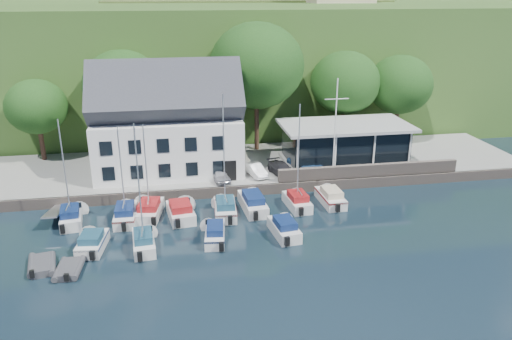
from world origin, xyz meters
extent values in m
plane|color=black|center=(0.00, 0.00, 0.00)|extent=(180.00, 180.00, 0.00)
cube|color=gray|center=(0.00, 17.50, 0.50)|extent=(60.00, 13.00, 1.00)
cube|color=#6D6057|center=(0.00, 11.00, 0.50)|extent=(60.00, 0.30, 1.00)
cube|color=#355620|center=(0.00, 62.00, 8.00)|extent=(160.00, 75.00, 16.00)
cube|color=#546231|center=(8.00, 70.00, 16.15)|extent=(50.00, 30.00, 0.30)
cube|color=#6D6057|center=(12.00, 11.40, 1.60)|extent=(18.00, 0.50, 1.20)
imported|color=#BCBBC1|center=(-2.46, 12.75, 1.59)|extent=(2.17, 3.67, 1.17)
imported|color=white|center=(1.18, 13.48, 1.57)|extent=(2.04, 3.68, 1.15)
imported|color=#2A2A2E|center=(3.74, 13.20, 1.59)|extent=(2.63, 4.38, 1.19)
imported|color=#2C5589|center=(6.38, 13.95, 1.69)|extent=(2.73, 4.34, 1.39)
camera|label=1|loc=(-6.54, -31.45, 18.10)|focal=35.00mm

